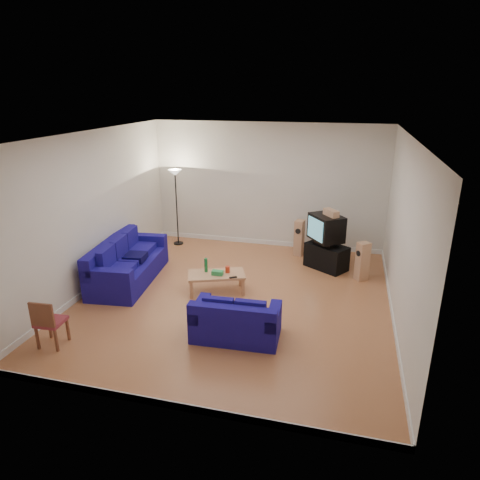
% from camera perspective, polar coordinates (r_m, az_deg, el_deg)
% --- Properties ---
extents(room, '(6.01, 6.51, 3.21)m').
position_cam_1_polar(room, '(8.06, -0.71, 2.05)').
color(room, brown).
rests_on(room, ground).
extents(sofa_three_seat, '(1.26, 2.44, 0.91)m').
position_cam_1_polar(sofa_three_seat, '(9.61, -14.93, -3.34)').
color(sofa_three_seat, '#110A5E').
rests_on(sofa_three_seat, ground).
extents(sofa_loveseat, '(1.48, 0.88, 0.72)m').
position_cam_1_polar(sofa_loveseat, '(7.25, -0.60, -11.07)').
color(sofa_loveseat, '#110A5E').
rests_on(sofa_loveseat, ground).
extents(coffee_table, '(1.27, 0.94, 0.41)m').
position_cam_1_polar(coffee_table, '(8.75, -3.17, -4.81)').
color(coffee_table, tan).
rests_on(coffee_table, ground).
extents(bottle, '(0.10, 0.10, 0.29)m').
position_cam_1_polar(bottle, '(8.77, -4.56, -3.35)').
color(bottle, '#197233').
rests_on(bottle, coffee_table).
extents(tissue_box, '(0.23, 0.13, 0.09)m').
position_cam_1_polar(tissue_box, '(8.65, -3.02, -4.39)').
color(tissue_box, green).
rests_on(tissue_box, coffee_table).
extents(red_canister, '(0.11, 0.11, 0.13)m').
position_cam_1_polar(red_canister, '(8.75, -1.67, -3.94)').
color(red_canister, red).
rests_on(red_canister, coffee_table).
extents(remote, '(0.16, 0.13, 0.02)m').
position_cam_1_polar(remote, '(8.53, -0.93, -5.00)').
color(remote, black).
rests_on(remote, coffee_table).
extents(tv_stand, '(1.07, 0.95, 0.57)m').
position_cam_1_polar(tv_stand, '(10.12, 11.45, -2.18)').
color(tv_stand, black).
rests_on(tv_stand, ground).
extents(av_receiver, '(0.59, 0.56, 0.11)m').
position_cam_1_polar(av_receiver, '(10.02, 11.39, -0.33)').
color(av_receiver, black).
rests_on(av_receiver, tv_stand).
extents(television, '(0.90, 0.95, 0.59)m').
position_cam_1_polar(television, '(9.93, 11.41, 1.62)').
color(television, black).
rests_on(television, av_receiver).
extents(centre_speaker, '(0.38, 0.43, 0.14)m').
position_cam_1_polar(centre_speaker, '(9.78, 12.06, 3.55)').
color(centre_speaker, tan).
rests_on(centre_speaker, television).
extents(speaker_left, '(0.25, 0.30, 0.90)m').
position_cam_1_polar(speaker_left, '(10.77, 7.89, 0.30)').
color(speaker_left, tan).
rests_on(speaker_left, ground).
extents(speaker_right, '(0.32, 0.31, 0.86)m').
position_cam_1_polar(speaker_right, '(9.65, 16.00, -2.74)').
color(speaker_right, tan).
rests_on(speaker_right, ground).
extents(floor_lamp, '(0.34, 0.34, 2.02)m').
position_cam_1_polar(floor_lamp, '(11.24, -8.61, 7.51)').
color(floor_lamp, black).
rests_on(floor_lamp, ground).
extents(dining_chair, '(0.43, 0.43, 0.85)m').
position_cam_1_polar(dining_chair, '(7.57, -24.22, -9.82)').
color(dining_chair, brown).
rests_on(dining_chair, ground).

